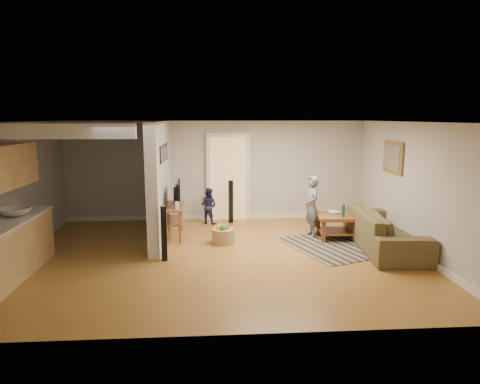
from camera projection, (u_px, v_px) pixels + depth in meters
name	position (u px, v px, depth m)	size (l,w,h in m)	color
ground	(219.00, 256.00, 8.09)	(7.50, 7.50, 0.00)	#925F25
room_shell	(162.00, 177.00, 8.19)	(7.54, 6.02, 2.52)	beige
area_rug	(355.00, 243.00, 8.91)	(2.72, 1.99, 0.01)	black
sofa	(383.00, 248.00, 8.57)	(2.62, 1.02, 0.76)	#473E23
coffee_table	(349.00, 220.00, 9.17)	(1.39, 0.87, 0.79)	brown
tv_console	(174.00, 208.00, 9.24)	(0.47, 1.14, 0.97)	brown
speaker_left	(164.00, 234.00, 7.74)	(0.10, 0.10, 1.02)	black
speaker_right	(231.00, 202.00, 10.54)	(0.11, 0.11, 1.06)	black
toy_basket	(223.00, 235.00, 8.85)	(0.47, 0.47, 0.42)	olive
child	(311.00, 236.00, 9.40)	(0.49, 0.32, 1.34)	slate
toddler	(209.00, 223.00, 10.54)	(0.43, 0.34, 0.89)	#202443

